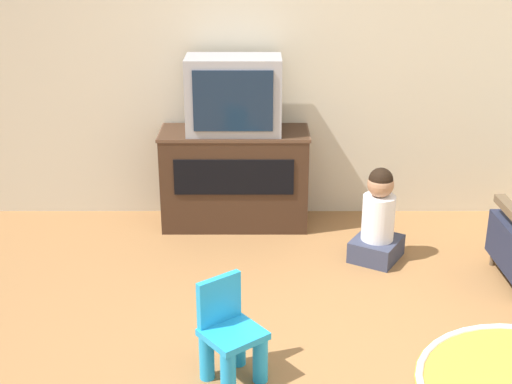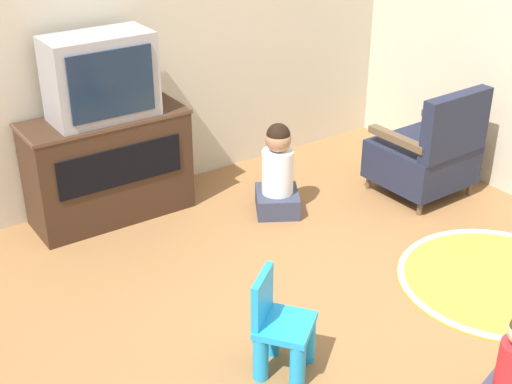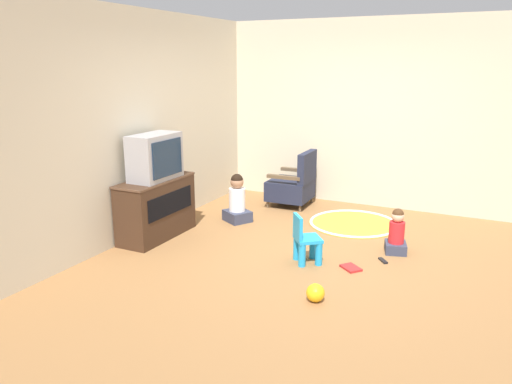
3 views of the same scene
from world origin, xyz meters
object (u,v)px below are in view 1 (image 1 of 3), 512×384
at_px(yellow_kid_chair, 232,340).
at_px(television, 235,95).
at_px(child_watching_left, 380,220).
at_px(tv_cabinet, 236,177).

bearing_deg(yellow_kid_chair, television, 52.99).
xyz_separation_m(yellow_kid_chair, child_watching_left, (0.95, 1.34, 0.06)).
distance_m(tv_cabinet, television, 0.63).
bearing_deg(child_watching_left, television, 90.22).
bearing_deg(yellow_kid_chair, child_watching_left, 16.81).
distance_m(tv_cabinet, yellow_kid_chair, 1.94).
relative_size(tv_cabinet, television, 1.62).
bearing_deg(television, child_watching_left, -30.24).
xyz_separation_m(tv_cabinet, television, (0.00, -0.02, 0.63)).
relative_size(television, child_watching_left, 1.03).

